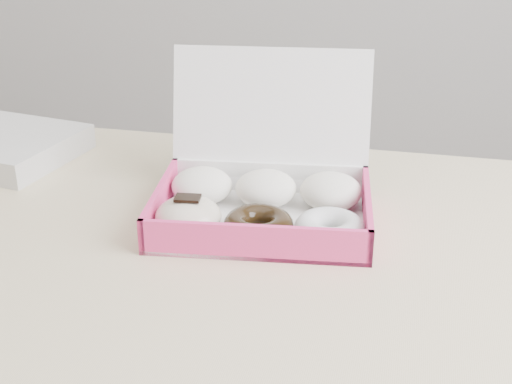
# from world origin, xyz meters

# --- Properties ---
(table) EXTENTS (1.20, 0.80, 0.75)m
(table) POSITION_xyz_m (0.00, 0.00, 0.67)
(table) COLOR tan
(table) RESTS_ON ground
(donut_box) EXTENTS (0.30, 0.28, 0.20)m
(donut_box) POSITION_xyz_m (0.04, 0.11, 0.78)
(donut_box) COLOR white
(donut_box) RESTS_ON table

